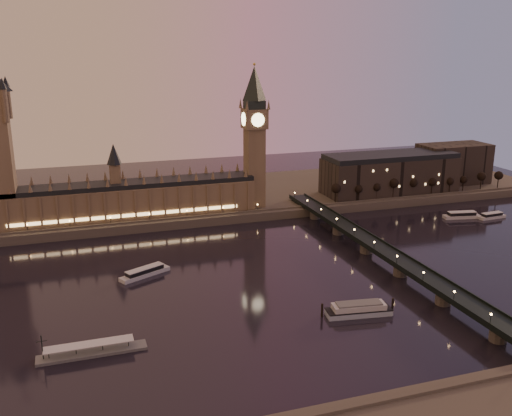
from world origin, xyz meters
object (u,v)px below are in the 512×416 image
(cruise_boat_a, at_px, (145,272))
(cruise_boat_b, at_px, (462,215))
(moored_barge, at_px, (359,309))
(pontoon_pier, at_px, (92,351))

(cruise_boat_a, height_order, cruise_boat_b, cruise_boat_b)
(cruise_boat_a, xyz_separation_m, cruise_boat_b, (234.92, 37.40, 0.11))
(cruise_boat_b, xyz_separation_m, moored_barge, (-146.67, -116.35, 0.58))
(cruise_boat_a, xyz_separation_m, pontoon_pier, (-31.83, -76.67, -0.82))
(cruise_boat_a, relative_size, cruise_boat_b, 1.06)
(cruise_boat_a, height_order, moored_barge, moored_barge)
(cruise_boat_b, relative_size, moored_barge, 0.78)
(cruise_boat_a, relative_size, pontoon_pier, 0.67)
(cruise_boat_a, bearing_deg, cruise_boat_b, -17.55)
(cruise_boat_a, bearing_deg, moored_barge, -68.41)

